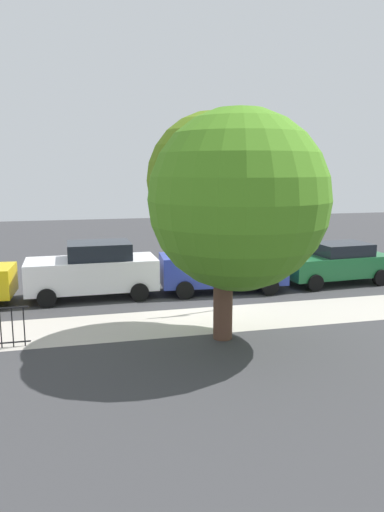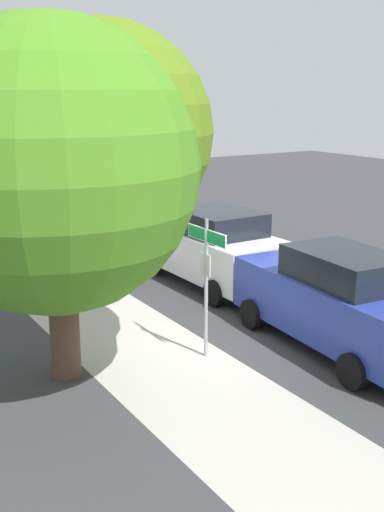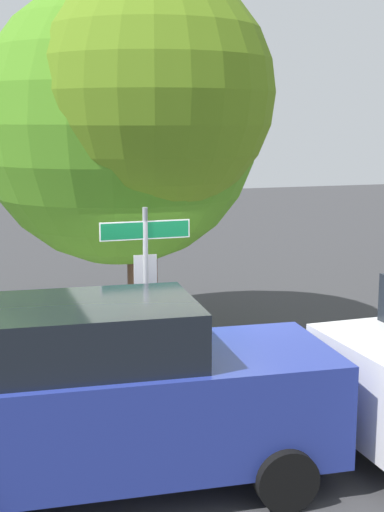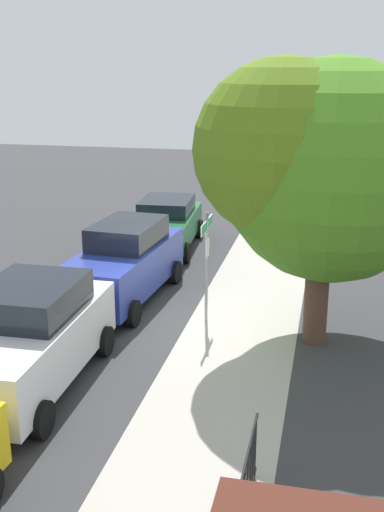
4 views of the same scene
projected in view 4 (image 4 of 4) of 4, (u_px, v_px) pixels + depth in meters
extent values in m
plane|color=#38383A|center=(188.00, 323.00, 15.02)|extent=(60.00, 60.00, 0.00)
cube|color=#B3ACA1|center=(227.00, 367.00, 12.89)|extent=(24.00, 2.60, 0.00)
cylinder|color=#9EA0A5|center=(206.00, 268.00, 14.78)|extent=(0.07, 0.07, 2.68)
cube|color=#0F723D|center=(207.00, 225.00, 14.47)|extent=(1.22, 0.02, 0.22)
cube|color=white|center=(207.00, 225.00, 14.47)|extent=(1.25, 0.02, 0.25)
cube|color=silver|center=(207.00, 248.00, 14.63)|extent=(0.32, 0.02, 0.42)
cylinder|color=brown|center=(317.00, 283.00, 13.67)|extent=(0.52, 0.52, 2.76)
sphere|color=#57851D|center=(345.00, 173.00, 12.59)|extent=(2.87, 2.87, 2.87)
sphere|color=#4A881F|center=(332.00, 171.00, 13.24)|extent=(4.72, 4.72, 4.72)
sphere|color=#567B19|center=(283.00, 149.00, 12.99)|extent=(3.75, 3.75, 3.75)
cube|color=#1C6433|center=(166.00, 227.00, 20.84)|extent=(4.45, 2.12, 0.83)
cube|color=black|center=(167.00, 206.00, 20.90)|extent=(2.19, 1.75, 0.48)
cylinder|color=black|center=(186.00, 253.00, 19.44)|extent=(0.65, 0.26, 0.64)
cylinder|color=black|center=(128.00, 250.00, 19.71)|extent=(0.65, 0.26, 0.64)
cylinder|color=black|center=(199.00, 229.00, 22.23)|extent=(0.65, 0.26, 0.64)
cylinder|color=black|center=(148.00, 227.00, 22.49)|extent=(0.65, 0.26, 0.64)
cube|color=#273799|center=(125.00, 268.00, 16.29)|extent=(4.75, 2.04, 1.10)
cube|color=black|center=(128.00, 233.00, 16.29)|extent=(2.33, 1.66, 0.60)
cylinder|color=black|center=(133.00, 313.00, 14.78)|extent=(0.65, 0.27, 0.64)
cylinder|color=black|center=(68.00, 305.00, 15.25)|extent=(0.65, 0.27, 0.64)
cylinder|color=black|center=(175.00, 272.00, 17.66)|extent=(0.65, 0.27, 0.64)
cylinder|color=black|center=(119.00, 267.00, 18.13)|extent=(0.65, 0.27, 0.64)
cube|color=white|center=(27.00, 345.00, 11.89)|extent=(4.60, 2.01, 1.08)
cube|color=black|center=(30.00, 298.00, 11.90)|extent=(2.22, 1.74, 0.59)
cylinder|color=black|center=(42.00, 419.00, 10.41)|extent=(0.64, 0.23, 0.64)
cylinder|color=black|center=(105.00, 341.00, 13.31)|extent=(0.64, 0.23, 0.64)
cylinder|color=black|center=(20.00, 333.00, 13.70)|extent=(0.64, 0.23, 0.64)
cylinder|color=black|center=(240.00, 488.00, 7.60)|extent=(3.44, 0.04, 0.04)
cylinder|color=black|center=(255.00, 450.00, 9.23)|extent=(0.03, 0.03, 1.05)
cylinder|color=black|center=(253.00, 462.00, 8.96)|extent=(0.03, 0.03, 1.05)
cylinder|color=black|center=(250.00, 474.00, 8.69)|extent=(0.03, 0.03, 1.05)
cylinder|color=black|center=(247.00, 488.00, 8.43)|extent=(0.03, 0.03, 1.05)
cylinder|color=black|center=(244.00, 502.00, 8.16)|extent=(0.03, 0.03, 1.05)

